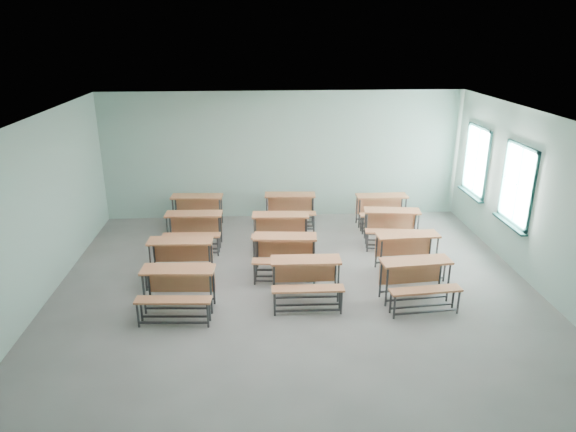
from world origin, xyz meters
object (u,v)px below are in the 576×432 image
desk_unit_r1c1 (285,250)px  desk_unit_r2c2 (392,222)px  desk_unit_r3c0 (197,207)px  desk_unit_r3c1 (290,205)px  desk_unit_r2c0 (194,226)px  desk_unit_r2c1 (281,227)px  desk_unit_r0c1 (306,275)px  desk_unit_r1c2 (409,248)px  desk_unit_r3c2 (382,206)px  desk_unit_r1c0 (180,254)px  desk_unit_r0c0 (178,285)px  desk_unit_r0c2 (417,276)px

desk_unit_r1c1 → desk_unit_r2c2: (2.49, 1.37, 0.00)m
desk_unit_r2c2 → desk_unit_r3c0: bearing=170.7°
desk_unit_r3c1 → desk_unit_r2c0: bearing=-147.2°
desk_unit_r2c1 → desk_unit_r3c1: same height
desk_unit_r0c1 → desk_unit_r2c0: size_ratio=0.99×
desk_unit_r2c0 → desk_unit_r3c1: bearing=31.5°
desk_unit_r2c0 → desk_unit_r0c1: bearing=-46.6°
desk_unit_r1c2 → desk_unit_r3c2: size_ratio=1.03×
desk_unit_r1c1 → desk_unit_r1c2: (2.45, -0.07, 0.00)m
desk_unit_r1c0 → desk_unit_r2c2: bearing=19.9°
desk_unit_r3c0 → desk_unit_r1c2: bearing=-28.7°
desk_unit_r1c0 → desk_unit_r3c1: 3.61m
desk_unit_r1c2 → desk_unit_r2c2: bearing=85.4°
desk_unit_r0c0 → desk_unit_r1c1: bearing=39.1°
desk_unit_r1c1 → desk_unit_r1c0: bearing=-172.8°
desk_unit_r1c2 → desk_unit_r3c0: (-4.45, 2.78, 0.00)m
desk_unit_r0c0 → desk_unit_r3c1: 4.60m
desk_unit_r0c1 → desk_unit_r3c0: same height
desk_unit_r2c1 → desk_unit_r3c1: size_ratio=1.00×
desk_unit_r2c0 → desk_unit_r3c1: 2.55m
desk_unit_r1c2 → desk_unit_r2c0: (-4.39, 1.51, 0.00)m
desk_unit_r1c1 → desk_unit_r3c1: size_ratio=1.01×
desk_unit_r1c2 → desk_unit_r2c1: same height
desk_unit_r0c2 → desk_unit_r2c0: (-4.19, 2.72, 0.00)m
desk_unit_r1c2 → desk_unit_r3c2: (0.08, 2.53, 0.00)m
desk_unit_r0c1 → desk_unit_r2c2: 3.30m
desk_unit_r0c1 → desk_unit_r2c0: bearing=132.3°
desk_unit_r2c1 → desk_unit_r0c1: bearing=-78.9°
desk_unit_r0c2 → desk_unit_r2c0: 5.00m
desk_unit_r1c2 → desk_unit_r3c0: size_ratio=1.00×
desk_unit_r0c1 → desk_unit_r1c2: 2.38m
desk_unit_r0c1 → desk_unit_r1c2: same height
desk_unit_r0c1 → desk_unit_r2c0: same height
desk_unit_r1c1 → desk_unit_r3c1: 2.70m
desk_unit_r1c0 → desk_unit_r0c1: bearing=-21.5°
desk_unit_r2c1 → desk_unit_r3c0: 2.45m
desk_unit_r3c0 → desk_unit_r1c0: bearing=-87.3°
desk_unit_r0c0 → desk_unit_r1c1: same height
desk_unit_r2c0 → desk_unit_r3c1: size_ratio=0.99×
desk_unit_r1c0 → desk_unit_r1c2: 4.48m
desk_unit_r1c0 → desk_unit_r2c2: same height
desk_unit_r1c2 → desk_unit_r2c2: same height
desk_unit_r1c1 → desk_unit_r2c0: bearing=148.2°
desk_unit_r1c2 → desk_unit_r1c0: bearing=177.0°
desk_unit_r2c2 → desk_unit_r3c0: same height
desk_unit_r3c0 → desk_unit_r2c1: bearing=-33.1°
desk_unit_r0c0 → desk_unit_r1c2: 4.54m
desk_unit_r0c1 → desk_unit_r3c1: 3.80m
desk_unit_r2c2 → desk_unit_r3c1: size_ratio=1.04×
desk_unit_r1c0 → desk_unit_r2c1: same height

